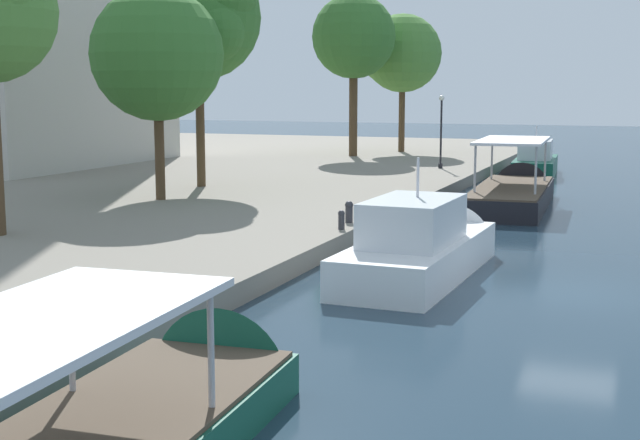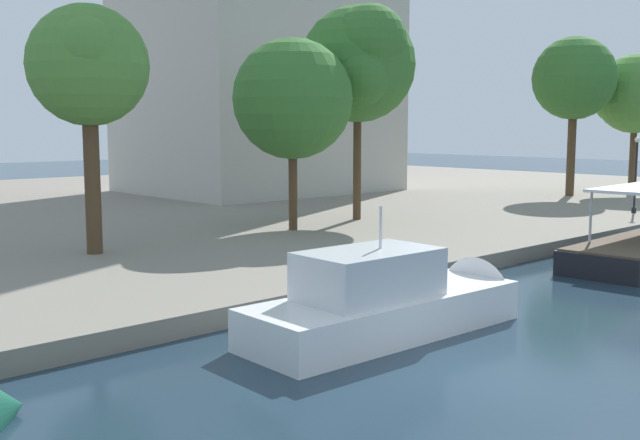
{
  "view_description": "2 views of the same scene",
  "coord_description": "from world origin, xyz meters",
  "px_view_note": "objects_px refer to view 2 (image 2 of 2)",
  "views": [
    {
      "loc": [
        -24.03,
        -1.94,
        5.47
      ],
      "look_at": [
        -2.39,
        6.29,
        2.0
      ],
      "focal_mm": 49.76,
      "sensor_mm": 36.0,
      "label": 1
    },
    {
      "loc": [
        -13.91,
        -8.8,
        5.55
      ],
      "look_at": [
        -1.75,
        4.31,
        3.32
      ],
      "focal_mm": 41.87,
      "sensor_mm": 36.0,
      "label": 2
    }
  ],
  "objects_px": {
    "motor_yacht_2": "(400,307)",
    "tree_3": "(575,79)",
    "tree_1": "(634,95)",
    "mooring_bollard_0": "(402,255)",
    "tree_0": "(294,99)",
    "lamp_post": "(636,173)",
    "tree_4": "(90,64)",
    "mooring_bollard_1": "(377,263)",
    "tree_2": "(360,62)"
  },
  "relations": [
    {
      "from": "mooring_bollard_0",
      "to": "lamp_post",
      "type": "xyz_separation_m",
      "value": [
        22.58,
        1.91,
        1.91
      ]
    },
    {
      "from": "tree_0",
      "to": "tree_3",
      "type": "height_order",
      "value": "tree_3"
    },
    {
      "from": "lamp_post",
      "to": "tree_4",
      "type": "distance_m",
      "value": 30.75
    },
    {
      "from": "tree_2",
      "to": "tree_4",
      "type": "bearing_deg",
      "value": -178.23
    },
    {
      "from": "mooring_bollard_1",
      "to": "tree_3",
      "type": "relative_size",
      "value": 0.06
    },
    {
      "from": "mooring_bollard_0",
      "to": "motor_yacht_2",
      "type": "bearing_deg",
      "value": -139.57
    },
    {
      "from": "tree_0",
      "to": "motor_yacht_2",
      "type": "bearing_deg",
      "value": -120.36
    },
    {
      "from": "motor_yacht_2",
      "to": "tree_3",
      "type": "relative_size",
      "value": 0.83
    },
    {
      "from": "mooring_bollard_0",
      "to": "lamp_post",
      "type": "distance_m",
      "value": 22.74
    },
    {
      "from": "mooring_bollard_0",
      "to": "tree_3",
      "type": "bearing_deg",
      "value": 18.4
    },
    {
      "from": "lamp_post",
      "to": "tree_0",
      "type": "relative_size",
      "value": 0.48
    },
    {
      "from": "lamp_post",
      "to": "tree_2",
      "type": "height_order",
      "value": "tree_2"
    },
    {
      "from": "motor_yacht_2",
      "to": "tree_3",
      "type": "distance_m",
      "value": 38.2
    },
    {
      "from": "tree_2",
      "to": "lamp_post",
      "type": "bearing_deg",
      "value": -30.78
    },
    {
      "from": "lamp_post",
      "to": "tree_0",
      "type": "bearing_deg",
      "value": 157.86
    },
    {
      "from": "motor_yacht_2",
      "to": "mooring_bollard_0",
      "type": "bearing_deg",
      "value": 42.36
    },
    {
      "from": "motor_yacht_2",
      "to": "tree_1",
      "type": "bearing_deg",
      "value": 18.69
    },
    {
      "from": "tree_0",
      "to": "tree_3",
      "type": "bearing_deg",
      "value": 0.49
    },
    {
      "from": "lamp_post",
      "to": "mooring_bollard_0",
      "type": "bearing_deg",
      "value": -175.16
    },
    {
      "from": "motor_yacht_2",
      "to": "tree_0",
      "type": "bearing_deg",
      "value": 61.57
    },
    {
      "from": "lamp_post",
      "to": "tree_3",
      "type": "bearing_deg",
      "value": 47.59
    },
    {
      "from": "lamp_post",
      "to": "tree_2",
      "type": "relative_size",
      "value": 0.39
    },
    {
      "from": "mooring_bollard_0",
      "to": "tree_3",
      "type": "height_order",
      "value": "tree_3"
    },
    {
      "from": "tree_0",
      "to": "tree_4",
      "type": "distance_m",
      "value": 10.12
    },
    {
      "from": "tree_2",
      "to": "tree_1",
      "type": "bearing_deg",
      "value": -4.81
    },
    {
      "from": "mooring_bollard_0",
      "to": "lamp_post",
      "type": "relative_size",
      "value": 0.18
    },
    {
      "from": "tree_2",
      "to": "tree_4",
      "type": "height_order",
      "value": "tree_2"
    },
    {
      "from": "mooring_bollard_1",
      "to": "tree_2",
      "type": "relative_size",
      "value": 0.06
    },
    {
      "from": "motor_yacht_2",
      "to": "lamp_post",
      "type": "bearing_deg",
      "value": 14.11
    },
    {
      "from": "tree_1",
      "to": "tree_3",
      "type": "height_order",
      "value": "tree_3"
    },
    {
      "from": "tree_3",
      "to": "tree_2",
      "type": "bearing_deg",
      "value": 179.01
    },
    {
      "from": "lamp_post",
      "to": "tree_1",
      "type": "distance_m",
      "value": 14.98
    },
    {
      "from": "motor_yacht_2",
      "to": "mooring_bollard_1",
      "type": "bearing_deg",
      "value": 52.09
    },
    {
      "from": "motor_yacht_2",
      "to": "tree_0",
      "type": "xyz_separation_m",
      "value": [
        8.02,
        13.69,
        6.24
      ]
    },
    {
      "from": "tree_2",
      "to": "tree_0",
      "type": "bearing_deg",
      "value": -173.28
    },
    {
      "from": "tree_2",
      "to": "tree_3",
      "type": "distance_m",
      "value": 21.48
    },
    {
      "from": "motor_yacht_2",
      "to": "tree_0",
      "type": "relative_size",
      "value": 1.03
    },
    {
      "from": "motor_yacht_2",
      "to": "tree_1",
      "type": "xyz_separation_m",
      "value": [
        39.97,
        12.03,
        7.25
      ]
    },
    {
      "from": "mooring_bollard_1",
      "to": "lamp_post",
      "type": "relative_size",
      "value": 0.15
    },
    {
      "from": "mooring_bollard_0",
      "to": "tree_0",
      "type": "bearing_deg",
      "value": 70.91
    },
    {
      "from": "lamp_post",
      "to": "tree_1",
      "type": "height_order",
      "value": "tree_1"
    },
    {
      "from": "tree_1",
      "to": "mooring_bollard_0",
      "type": "bearing_deg",
      "value": -167.13
    },
    {
      "from": "motor_yacht_2",
      "to": "tree_3",
      "type": "xyz_separation_m",
      "value": [
        34.59,
        13.92,
        8.31
      ]
    },
    {
      "from": "tree_1",
      "to": "mooring_bollard_1",
      "type": "bearing_deg",
      "value": -167.28
    },
    {
      "from": "tree_1",
      "to": "tree_4",
      "type": "xyz_separation_m",
      "value": [
        -42.01,
        1.79,
        0.04
      ]
    },
    {
      "from": "tree_0",
      "to": "tree_4",
      "type": "relative_size",
      "value": 0.95
    },
    {
      "from": "tree_2",
      "to": "tree_3",
      "type": "bearing_deg",
      "value": -0.99
    },
    {
      "from": "motor_yacht_2",
      "to": "mooring_bollard_0",
      "type": "distance_m",
      "value": 6.13
    },
    {
      "from": "mooring_bollard_1",
      "to": "tree_2",
      "type": "xyz_separation_m",
      "value": [
        10.01,
        10.59,
        7.94
      ]
    },
    {
      "from": "tree_0",
      "to": "mooring_bollard_1",
      "type": "bearing_deg",
      "value": -116.27
    }
  ]
}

